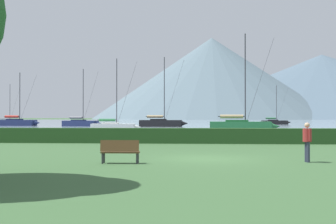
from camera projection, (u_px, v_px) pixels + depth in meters
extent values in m
plane|color=#385B33|center=(206.00, 159.00, 18.98)|extent=(1000.00, 1000.00, 0.00)
cube|color=#8499A8|center=(199.00, 122.00, 155.63)|extent=(320.00, 246.00, 0.00)
cube|color=#284C23|center=(203.00, 136.00, 29.96)|extent=(80.00, 1.20, 1.08)
cube|color=navy|center=(80.00, 123.00, 84.07)|extent=(7.35, 3.84, 1.10)
cone|color=navy|center=(99.00, 124.00, 82.94)|extent=(1.37, 1.17, 0.93)
cube|color=#1B2449|center=(79.00, 121.00, 84.19)|extent=(2.90, 2.20, 0.70)
cylinder|color=#333338|center=(83.00, 96.00, 83.96)|extent=(0.14, 0.14, 10.80)
cylinder|color=#333338|center=(76.00, 118.00, 84.36)|extent=(3.10, 0.79, 0.12)
cylinder|color=gray|center=(76.00, 118.00, 84.36)|extent=(2.71, 1.00, 0.44)
cylinder|color=#333338|center=(91.00, 97.00, 83.49)|extent=(3.26, 0.74, 10.26)
cube|color=black|center=(274.00, 122.00, 103.39)|extent=(6.23, 2.33, 0.97)
cone|color=black|center=(289.00, 122.00, 103.27)|extent=(1.08, 0.86, 0.82)
cube|color=black|center=(273.00, 121.00, 103.41)|extent=(2.34, 1.56, 0.62)
cylinder|color=#333338|center=(276.00, 104.00, 103.42)|extent=(0.12, 0.12, 9.06)
cylinder|color=#333338|center=(271.00, 118.00, 103.43)|extent=(2.77, 0.21, 0.11)
cylinder|color=#2D7542|center=(271.00, 118.00, 103.43)|extent=(2.37, 0.47, 0.39)
cylinder|color=#333338|center=(282.00, 105.00, 103.37)|extent=(2.93, 0.13, 8.62)
cube|color=#236B38|center=(240.00, 126.00, 55.60)|extent=(8.00, 3.05, 1.24)
cone|color=#236B38|center=(275.00, 126.00, 55.08)|extent=(1.40, 1.11, 1.05)
cube|color=#206032|center=(237.00, 123.00, 55.65)|extent=(3.01, 2.02, 0.79)
cylinder|color=#333338|center=(245.00, 80.00, 55.59)|extent=(0.16, 0.16, 12.18)
cylinder|color=#333338|center=(232.00, 116.00, 55.74)|extent=(3.55, 0.29, 0.14)
cylinder|color=tan|center=(232.00, 116.00, 55.74)|extent=(3.04, 0.63, 0.50)
cylinder|color=#333338|center=(260.00, 82.00, 55.37)|extent=(3.75, 0.20, 11.58)
cube|color=#19707A|center=(8.00, 123.00, 104.30)|extent=(5.73, 2.10, 0.89)
cone|color=#19707A|center=(21.00, 123.00, 103.98)|extent=(0.99, 0.78, 0.76)
cube|color=#16646E|center=(7.00, 121.00, 104.34)|extent=(2.15, 1.42, 0.57)
cylinder|color=#333338|center=(10.00, 103.00, 104.31)|extent=(0.11, 0.11, 9.49)
cylinder|color=#333338|center=(5.00, 119.00, 104.39)|extent=(2.56, 0.17, 0.10)
cylinder|color=gray|center=(5.00, 119.00, 104.39)|extent=(2.18, 0.42, 0.36)
cylinder|color=#333338|center=(15.00, 104.00, 104.17)|extent=(2.70, 0.10, 9.03)
cube|color=white|center=(113.00, 127.00, 58.07)|extent=(5.97, 2.28, 0.92)
cone|color=white|center=(137.00, 127.00, 57.99)|extent=(1.04, 0.83, 0.79)
cube|color=silver|center=(111.00, 125.00, 58.09)|extent=(2.25, 1.51, 0.59)
cylinder|color=#333338|center=(117.00, 93.00, 58.11)|extent=(0.12, 0.12, 9.40)
cylinder|color=#333338|center=(107.00, 120.00, 58.10)|extent=(2.65, 0.22, 0.10)
cylinder|color=#2D7542|center=(107.00, 120.00, 58.10)|extent=(2.26, 0.47, 0.37)
cylinder|color=#333338|center=(127.00, 94.00, 58.07)|extent=(2.79, 0.15, 8.93)
cube|color=navy|center=(17.00, 123.00, 88.18)|extent=(8.00, 3.21, 1.23)
cone|color=navy|center=(37.00, 123.00, 87.56)|extent=(1.41, 1.13, 1.05)
cube|color=#1B2449|center=(15.00, 121.00, 88.24)|extent=(3.03, 2.07, 0.78)
cylinder|color=#333338|center=(20.00, 98.00, 88.14)|extent=(0.16, 0.16, 10.45)
cylinder|color=#333338|center=(12.00, 117.00, 88.34)|extent=(3.53, 0.37, 0.13)
cylinder|color=red|center=(12.00, 117.00, 88.34)|extent=(3.02, 0.69, 0.49)
cylinder|color=#333338|center=(28.00, 99.00, 87.88)|extent=(3.72, 0.28, 9.94)
cube|color=black|center=(161.00, 123.00, 80.25)|extent=(8.04, 3.06, 1.25)
cone|color=black|center=(185.00, 123.00, 79.73)|extent=(1.40, 1.12, 1.06)
cube|color=black|center=(158.00, 121.00, 80.30)|extent=(3.03, 2.03, 0.79)
cylinder|color=#333338|center=(164.00, 90.00, 80.24)|extent=(0.16, 0.16, 12.57)
cylinder|color=#333338|center=(155.00, 116.00, 80.39)|extent=(3.57, 0.29, 0.14)
cylinder|color=tan|center=(155.00, 116.00, 80.39)|extent=(3.05, 0.63, 0.50)
cylinder|color=#333338|center=(174.00, 92.00, 80.02)|extent=(3.77, 0.20, 11.96)
cube|color=brown|center=(120.00, 152.00, 17.09)|extent=(1.57, 0.50, 0.06)
cube|color=brown|center=(120.00, 146.00, 16.91)|extent=(1.56, 0.18, 0.45)
cylinder|color=#333338|center=(138.00, 157.00, 17.23)|extent=(0.08, 0.08, 0.45)
cylinder|color=#333338|center=(104.00, 157.00, 17.28)|extent=(0.08, 0.08, 0.45)
cylinder|color=#333338|center=(137.00, 158.00, 16.90)|extent=(0.08, 0.08, 0.45)
cylinder|color=#333338|center=(102.00, 158.00, 16.95)|extent=(0.08, 0.08, 0.45)
cylinder|color=#2D3347|center=(308.00, 152.00, 17.43)|extent=(0.14, 0.14, 0.85)
cylinder|color=#2D3347|center=(306.00, 152.00, 17.61)|extent=(0.14, 0.14, 0.85)
cylinder|color=maroon|center=(307.00, 135.00, 17.53)|extent=(0.36, 0.36, 0.55)
cylinder|color=maroon|center=(310.00, 135.00, 17.29)|extent=(0.09, 0.09, 0.50)
cylinder|color=maroon|center=(305.00, 134.00, 17.77)|extent=(0.09, 0.09, 0.50)
sphere|color=tan|center=(307.00, 125.00, 17.54)|extent=(0.22, 0.22, 0.22)
cone|color=#4C6070|center=(322.00, 87.00, 410.88)|extent=(315.76, 315.76, 62.45)
cone|color=slate|center=(212.00, 78.00, 344.56)|extent=(193.56, 193.56, 66.38)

